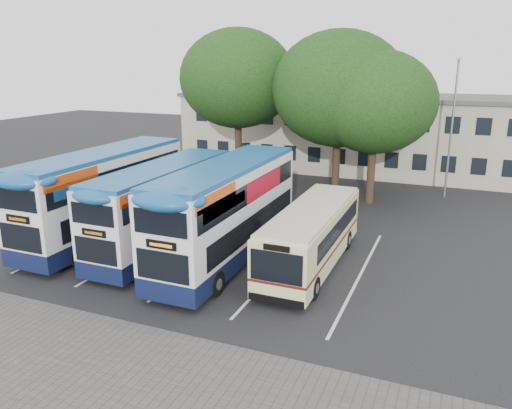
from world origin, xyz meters
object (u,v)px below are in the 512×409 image
(bus_single, at_px, (312,233))
(tree_right, at_px, (376,102))
(bus_dd_right, at_px, (228,208))
(bus_dd_mid, at_px, (164,203))
(lamp_post, at_px, (452,121))
(tree_left, at_px, (238,79))
(tree_mid, at_px, (339,89))
(bus_dd_left, at_px, (105,191))

(bus_single, bearing_deg, tree_right, 87.19)
(bus_dd_right, distance_m, bus_single, 3.93)
(bus_dd_mid, relative_size, bus_single, 1.09)
(lamp_post, height_order, tree_left, tree_left)
(bus_dd_mid, distance_m, bus_single, 7.27)
(tree_right, bearing_deg, bus_dd_mid, -122.85)
(tree_mid, distance_m, bus_dd_right, 13.94)
(bus_dd_mid, distance_m, bus_dd_right, 3.48)
(bus_dd_left, relative_size, bus_dd_mid, 1.09)
(tree_right, height_order, bus_dd_mid, tree_right)
(lamp_post, height_order, bus_dd_right, lamp_post)
(tree_mid, height_order, bus_dd_right, tree_mid)
(bus_dd_left, height_order, bus_dd_right, bus_dd_left)
(tree_left, relative_size, tree_mid, 1.02)
(lamp_post, height_order, tree_right, tree_right)
(bus_dd_left, bearing_deg, bus_dd_mid, -2.37)
(tree_right, xyz_separation_m, bus_single, (-0.56, -11.37, -4.88))
(bus_dd_left, height_order, bus_single, bus_dd_left)
(tree_left, relative_size, bus_dd_left, 1.02)
(lamp_post, xyz_separation_m, bus_dd_right, (-8.74, -15.41, -2.61))
(tree_left, xyz_separation_m, bus_dd_mid, (2.08, -13.26, -5.36))
(bus_dd_mid, bearing_deg, lamp_post, 51.31)
(tree_left, bearing_deg, bus_dd_mid, -81.07)
(tree_mid, xyz_separation_m, tree_right, (2.48, -0.84, -0.69))
(bus_dd_mid, height_order, bus_single, bus_dd_mid)
(bus_dd_mid, height_order, bus_dd_right, bus_dd_right)
(tree_left, bearing_deg, bus_single, -53.63)
(tree_right, relative_size, bus_dd_right, 0.89)
(bus_dd_left, height_order, bus_dd_mid, bus_dd_left)
(lamp_post, relative_size, tree_mid, 0.84)
(tree_left, xyz_separation_m, bus_single, (9.28, -12.60, -6.10))
(tree_mid, height_order, bus_dd_mid, tree_mid)
(lamp_post, bearing_deg, bus_dd_mid, -128.69)
(tree_right, bearing_deg, bus_single, -92.81)
(tree_left, distance_m, bus_single, 16.80)
(lamp_post, relative_size, tree_right, 0.95)
(tree_right, height_order, bus_dd_right, tree_right)
(tree_mid, relative_size, bus_dd_right, 1.00)
(lamp_post, distance_m, tree_left, 14.66)
(bus_single, bearing_deg, bus_dd_right, -167.69)
(tree_left, distance_m, bus_dd_right, 15.41)
(tree_right, distance_m, bus_dd_mid, 14.89)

